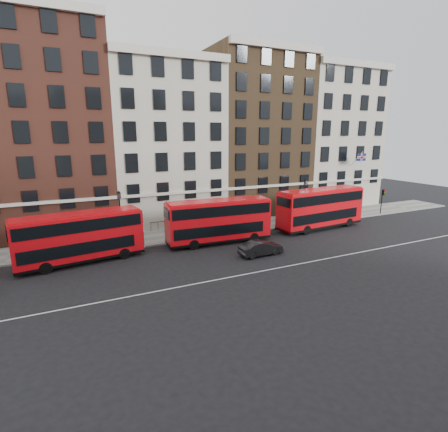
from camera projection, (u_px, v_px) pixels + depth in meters
name	position (u px, v px, depth m)	size (l,w,h in m)	color
ground	(228.00, 267.00, 28.55)	(120.00, 120.00, 0.00)	black
pavement	(185.00, 234.00, 37.76)	(80.00, 5.00, 0.15)	slate
kerb	(193.00, 240.00, 35.56)	(80.00, 0.30, 0.16)	gray
road_centre_line	(239.00, 275.00, 26.79)	(70.00, 0.12, 0.01)	white
building_terrace	(160.00, 137.00, 41.78)	(64.00, 11.95, 22.00)	#BCB4A3
bus_b	(79.00, 237.00, 28.96)	(10.40, 3.80, 4.27)	red
bus_c	(218.00, 220.00, 34.26)	(10.49, 3.10, 4.35)	red
bus_d	(320.00, 208.00, 39.54)	(11.08, 3.51, 4.58)	red
car_front	(261.00, 248.00, 31.16)	(1.41, 4.05, 1.34)	black
lamp_post_left	(120.00, 216.00, 32.89)	(0.44, 0.44, 5.33)	black
lamp_post_right	(305.00, 199.00, 41.42)	(0.44, 0.44, 5.33)	black
traffic_light	(383.00, 197.00, 46.32)	(0.25, 0.45, 3.27)	black
iron_railings	(179.00, 224.00, 39.56)	(6.60, 0.06, 1.00)	black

